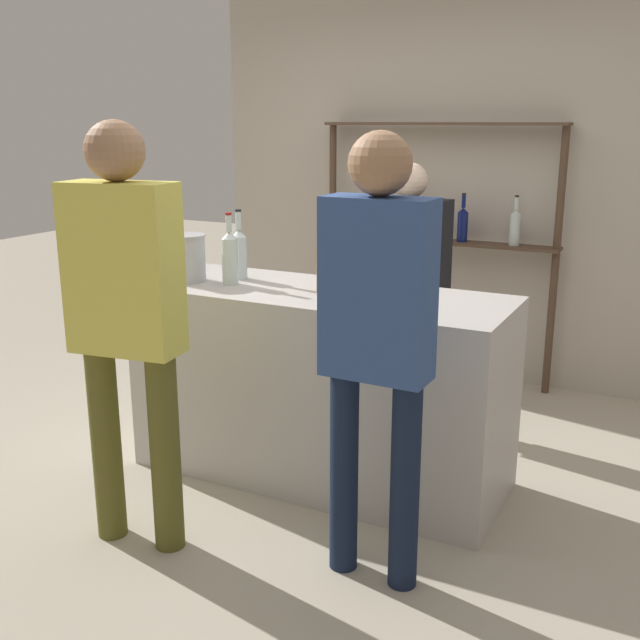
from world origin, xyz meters
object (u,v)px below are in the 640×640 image
object	(u,v)px
counter_bottle_1	(230,256)
counter_bottle_0	(335,275)
counter_bottle_2	(324,265)
customer_left	(125,306)
ice_bucket	(187,258)
counter_bottle_3	(239,252)
wine_glass	(349,279)
server_behind_counter	(407,274)
customer_right	(377,325)

from	to	relation	value
counter_bottle_1	counter_bottle_0	bearing A→B (deg)	-6.95
counter_bottle_2	customer_left	size ratio (longest dim) A/B	0.19
customer_left	ice_bucket	bearing A→B (deg)	12.84
counter_bottle_3	customer_left	bearing A→B (deg)	-84.10
counter_bottle_1	counter_bottle_2	world-z (taller)	counter_bottle_1
counter_bottle_2	wine_glass	world-z (taller)	counter_bottle_2
counter_bottle_3	ice_bucket	size ratio (longest dim) A/B	1.50
counter_bottle_0	customer_left	xyz separation A→B (m)	(-0.56, -0.78, -0.04)
counter_bottle_2	ice_bucket	distance (m)	0.74
wine_glass	counter_bottle_3	bearing A→B (deg)	159.95
wine_glass	ice_bucket	bearing A→B (deg)	173.98
server_behind_counter	customer_right	xyz separation A→B (m)	(0.50, -1.66, 0.15)
customer_left	customer_right	world-z (taller)	customer_left
counter_bottle_1	ice_bucket	bearing A→B (deg)	-170.98
counter_bottle_3	wine_glass	world-z (taller)	counter_bottle_3
counter_bottle_1	counter_bottle_3	bearing A→B (deg)	103.40
counter_bottle_3	counter_bottle_2	bearing A→B (deg)	-6.59
counter_bottle_1	wine_glass	size ratio (longest dim) A/B	2.17
wine_glass	server_behind_counter	bearing A→B (deg)	97.66
wine_glass	customer_right	xyz separation A→B (m)	(0.35, -0.49, -0.05)
counter_bottle_0	counter_bottle_2	bearing A→B (deg)	130.66
ice_bucket	customer_left	size ratio (longest dim) A/B	0.14
ice_bucket	customer_right	bearing A→B (deg)	-24.40
wine_glass	customer_right	size ratio (longest dim) A/B	0.10
counter_bottle_1	server_behind_counter	size ratio (longest dim) A/B	0.23
counter_bottle_0	counter_bottle_1	xyz separation A→B (m)	(-0.63, 0.08, 0.03)
counter_bottle_0	ice_bucket	size ratio (longest dim) A/B	1.25
counter_bottle_2	ice_bucket	xyz separation A→B (m)	(-0.74, -0.11, -0.01)
customer_left	server_behind_counter	xyz separation A→B (m)	(0.50, 1.88, -0.16)
counter_bottle_1	counter_bottle_3	world-z (taller)	counter_bottle_3
customer_left	counter_bottle_3	bearing A→B (deg)	-2.07
wine_glass	ice_bucket	size ratio (longest dim) A/B	0.69
counter_bottle_2	customer_left	distance (m)	1.03
counter_bottle_3	counter_bottle_1	bearing A→B (deg)	-76.60
server_behind_counter	wine_glass	bearing A→B (deg)	16.26
counter_bottle_2	ice_bucket	bearing A→B (deg)	-171.18
wine_glass	ice_bucket	distance (m)	0.97
ice_bucket	counter_bottle_2	bearing A→B (deg)	8.82
counter_bottle_1	customer_left	bearing A→B (deg)	-85.32
counter_bottle_1	server_behind_counter	xyz separation A→B (m)	(0.57, 1.03, -0.22)
wine_glass	server_behind_counter	world-z (taller)	server_behind_counter
counter_bottle_1	wine_glass	bearing A→B (deg)	-10.92
counter_bottle_1	wine_glass	world-z (taller)	counter_bottle_1
counter_bottle_0	counter_bottle_1	distance (m)	0.63
counter_bottle_3	ice_bucket	bearing A→B (deg)	-139.96
counter_bottle_3	counter_bottle_0	bearing A→B (deg)	-17.95
counter_bottle_3	customer_left	size ratio (longest dim) A/B	0.20
counter_bottle_0	customer_left	distance (m)	0.96
counter_bottle_0	customer_right	bearing A→B (deg)	-51.21
customer_left	customer_right	size ratio (longest dim) A/B	1.02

